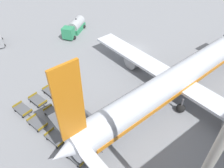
{
  "coord_description": "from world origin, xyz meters",
  "views": [
    {
      "loc": [
        28.04,
        -27.93,
        24.17
      ],
      "look_at": [
        7.15,
        -11.84,
        1.54
      ],
      "focal_mm": 35.0,
      "sensor_mm": 36.0,
      "label": 1
    }
  ],
  "objects_px": {
    "airplane": "(183,76)",
    "baggage_dolly_row_mid_b_col_a": "(51,92)",
    "baggage_dolly_row_mid_b_col_b": "(67,103)",
    "baggage_dolly_row_near_col_c": "(56,138)",
    "baggage_dolly_row_mid_a_col_b": "(53,113)",
    "baggage_dolly_row_mid_b_col_d": "(104,130)",
    "baggage_dolly_row_mid_a_col_c": "(70,126)",
    "baggage_dolly_row_near_col_a": "(23,110)",
    "baggage_dolly_row_near_col_b": "(38,123)",
    "baggage_dolly_row_mid_a_col_d": "(91,143)",
    "fuel_tanker_secondary": "(75,27)",
    "baggage_dolly_row_mid_a_col_a": "(38,100)",
    "baggage_dolly_row_near_col_d": "(77,156)",
    "baggage_dolly_row_mid_b_col_c": "(85,115)",
    "apron_light_mast": "(221,143)"
  },
  "relations": [
    {
      "from": "baggage_dolly_row_mid_a_col_b",
      "to": "baggage_dolly_row_mid_b_col_d",
      "type": "height_order",
      "value": "same"
    },
    {
      "from": "baggage_dolly_row_mid_a_col_c",
      "to": "airplane",
      "type": "bearing_deg",
      "value": 76.97
    },
    {
      "from": "fuel_tanker_secondary",
      "to": "baggage_dolly_row_mid_b_col_b",
      "type": "relative_size",
      "value": 2.21
    },
    {
      "from": "fuel_tanker_secondary",
      "to": "apron_light_mast",
      "type": "bearing_deg",
      "value": -16.95
    },
    {
      "from": "baggage_dolly_row_near_col_b",
      "to": "baggage_dolly_row_near_col_d",
      "type": "xyz_separation_m",
      "value": [
        7.68,
        1.69,
        0.0
      ]
    },
    {
      "from": "baggage_dolly_row_mid_a_col_d",
      "to": "baggage_dolly_row_near_col_b",
      "type": "bearing_deg",
      "value": -149.96
    },
    {
      "from": "baggage_dolly_row_mid_a_col_a",
      "to": "baggage_dolly_row_mid_b_col_c",
      "type": "height_order",
      "value": "same"
    },
    {
      "from": "baggage_dolly_row_near_col_b",
      "to": "baggage_dolly_row_mid_a_col_a",
      "type": "distance_m",
      "value": 4.58
    },
    {
      "from": "baggage_dolly_row_mid_b_col_d",
      "to": "baggage_dolly_row_mid_b_col_b",
      "type": "bearing_deg",
      "value": -168.52
    },
    {
      "from": "fuel_tanker_secondary",
      "to": "baggage_dolly_row_mid_a_col_b",
      "type": "relative_size",
      "value": 2.21
    },
    {
      "from": "baggage_dolly_row_mid_a_col_c",
      "to": "baggage_dolly_row_mid_b_col_b",
      "type": "height_order",
      "value": "same"
    },
    {
      "from": "baggage_dolly_row_near_col_d",
      "to": "baggage_dolly_row_mid_a_col_a",
      "type": "xyz_separation_m",
      "value": [
        -11.87,
        0.15,
        0.0
      ]
    },
    {
      "from": "baggage_dolly_row_near_col_b",
      "to": "baggage_dolly_row_mid_b_col_b",
      "type": "xyz_separation_m",
      "value": [
        -0.99,
        5.11,
        0.0
      ]
    },
    {
      "from": "airplane",
      "to": "baggage_dolly_row_mid_a_col_d",
      "type": "relative_size",
      "value": 12.88
    },
    {
      "from": "baggage_dolly_row_mid_a_col_a",
      "to": "baggage_dolly_row_mid_b_col_a",
      "type": "height_order",
      "value": "same"
    },
    {
      "from": "baggage_dolly_row_mid_b_col_d",
      "to": "baggage_dolly_row_near_col_b",
      "type": "bearing_deg",
      "value": -134.51
    },
    {
      "from": "baggage_dolly_row_near_col_d",
      "to": "baggage_dolly_row_mid_b_col_d",
      "type": "height_order",
      "value": "same"
    },
    {
      "from": "baggage_dolly_row_mid_b_col_c",
      "to": "apron_light_mast",
      "type": "relative_size",
      "value": 0.15
    },
    {
      "from": "airplane",
      "to": "baggage_dolly_row_mid_b_col_a",
      "type": "relative_size",
      "value": 12.89
    },
    {
      "from": "fuel_tanker_secondary",
      "to": "baggage_dolly_row_mid_a_col_a",
      "type": "relative_size",
      "value": 2.21
    },
    {
      "from": "baggage_dolly_row_mid_a_col_d",
      "to": "baggage_dolly_row_mid_b_col_d",
      "type": "relative_size",
      "value": 1.0
    },
    {
      "from": "baggage_dolly_row_near_col_a",
      "to": "baggage_dolly_row_mid_a_col_b",
      "type": "relative_size",
      "value": 1.0
    },
    {
      "from": "baggage_dolly_row_near_col_a",
      "to": "baggage_dolly_row_near_col_c",
      "type": "relative_size",
      "value": 1.0
    },
    {
      "from": "baggage_dolly_row_mid_b_col_a",
      "to": "baggage_dolly_row_mid_b_col_d",
      "type": "bearing_deg",
      "value": 11.41
    },
    {
      "from": "baggage_dolly_row_mid_a_col_c",
      "to": "baggage_dolly_row_mid_a_col_a",
      "type": "bearing_deg",
      "value": -168.73
    },
    {
      "from": "baggage_dolly_row_near_col_a",
      "to": "baggage_dolly_row_mid_a_col_b",
      "type": "distance_m",
      "value": 4.68
    },
    {
      "from": "fuel_tanker_secondary",
      "to": "baggage_dolly_row_near_col_c",
      "type": "relative_size",
      "value": 2.21
    },
    {
      "from": "baggage_dolly_row_near_col_b",
      "to": "baggage_dolly_row_mid_b_col_a",
      "type": "relative_size",
      "value": 1.0
    },
    {
      "from": "baggage_dolly_row_near_col_c",
      "to": "apron_light_mast",
      "type": "distance_m",
      "value": 20.96
    },
    {
      "from": "baggage_dolly_row_near_col_a",
      "to": "baggage_dolly_row_near_col_b",
      "type": "xyz_separation_m",
      "value": [
        3.75,
        0.71,
        0.0
      ]
    },
    {
      "from": "baggage_dolly_row_mid_a_col_c",
      "to": "baggage_dolly_row_mid_b_col_a",
      "type": "relative_size",
      "value": 1.0
    },
    {
      "from": "airplane",
      "to": "baggage_dolly_row_near_col_d",
      "type": "distance_m",
      "value": 19.62
    },
    {
      "from": "baggage_dolly_row_near_col_b",
      "to": "baggage_dolly_row_mid_a_col_d",
      "type": "xyz_separation_m",
      "value": [
        7.12,
        4.12,
        0.0
      ]
    },
    {
      "from": "baggage_dolly_row_near_col_c",
      "to": "baggage_dolly_row_mid_b_col_a",
      "type": "xyz_separation_m",
      "value": [
        -8.57,
        3.45,
        0.0
      ]
    },
    {
      "from": "baggage_dolly_row_near_col_d",
      "to": "baggage_dolly_row_mid_a_col_c",
      "type": "bearing_deg",
      "value": 159.71
    },
    {
      "from": "fuel_tanker_secondary",
      "to": "baggage_dolly_row_mid_b_col_c",
      "type": "bearing_deg",
      "value": -27.37
    },
    {
      "from": "baggage_dolly_row_mid_b_col_a",
      "to": "baggage_dolly_row_mid_b_col_d",
      "type": "relative_size",
      "value": 1.0
    },
    {
      "from": "baggage_dolly_row_mid_b_col_b",
      "to": "baggage_dolly_row_mid_b_col_d",
      "type": "bearing_deg",
      "value": 11.48
    },
    {
      "from": "baggage_dolly_row_near_col_a",
      "to": "baggage_dolly_row_mid_a_col_c",
      "type": "distance_m",
      "value": 8.08
    },
    {
      "from": "baggage_dolly_row_near_col_b",
      "to": "baggage_dolly_row_mid_a_col_b",
      "type": "xyz_separation_m",
      "value": [
        -0.35,
        2.52,
        0.0
      ]
    },
    {
      "from": "baggage_dolly_row_near_col_b",
      "to": "baggage_dolly_row_mid_a_col_b",
      "type": "relative_size",
      "value": 1.0
    },
    {
      "from": "baggage_dolly_row_mid_b_col_c",
      "to": "airplane",
      "type": "bearing_deg",
      "value": 73.23
    },
    {
      "from": "baggage_dolly_row_near_col_d",
      "to": "baggage_dolly_row_mid_a_col_d",
      "type": "distance_m",
      "value": 2.49
    },
    {
      "from": "airplane",
      "to": "baggage_dolly_row_near_col_c",
      "type": "xyz_separation_m",
      "value": [
        -3.57,
        -20.2,
        -2.81
      ]
    },
    {
      "from": "baggage_dolly_row_mid_a_col_b",
      "to": "baggage_dolly_row_near_col_a",
      "type": "bearing_deg",
      "value": -136.53
    },
    {
      "from": "baggage_dolly_row_near_col_d",
      "to": "apron_light_mast",
      "type": "xyz_separation_m",
      "value": [
        11.9,
        4.14,
        12.89
      ]
    },
    {
      "from": "baggage_dolly_row_mid_b_col_c",
      "to": "apron_light_mast",
      "type": "bearing_deg",
      "value": -0.31
    },
    {
      "from": "baggage_dolly_row_near_col_c",
      "to": "baggage_dolly_row_mid_a_col_b",
      "type": "height_order",
      "value": "same"
    },
    {
      "from": "baggage_dolly_row_mid_b_col_b",
      "to": "baggage_dolly_row_near_col_c",
      "type": "bearing_deg",
      "value": -41.23
    },
    {
      "from": "baggage_dolly_row_mid_a_col_d",
      "to": "baggage_dolly_row_mid_a_col_a",
      "type": "bearing_deg",
      "value": -168.64
    }
  ]
}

